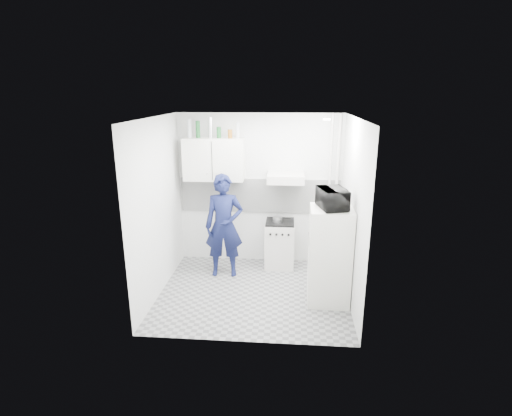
{
  "coord_description": "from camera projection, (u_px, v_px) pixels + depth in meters",
  "views": [
    {
      "loc": [
        0.5,
        -5.44,
        2.95
      ],
      "look_at": [
        0.02,
        0.3,
        1.25
      ],
      "focal_mm": 28.0,
      "sensor_mm": 36.0,
      "label": 1
    }
  ],
  "objects": [
    {
      "name": "microwave",
      "position": [
        333.0,
        199.0,
        5.41
      ],
      "size": [
        0.57,
        0.45,
        0.28
      ],
      "primitive_type": "imported",
      "rotation": [
        0.0,
        0.0,
        1.82
      ],
      "color": "black",
      "rests_on": "fridge"
    },
    {
      "name": "canister_a",
      "position": [
        219.0,
        132.0,
        6.5
      ],
      "size": [
        0.07,
        0.07,
        0.18
      ],
      "primitive_type": "cylinder",
      "color": "#144C1E",
      "rests_on": "upper_cabinet"
    },
    {
      "name": "canister_b",
      "position": [
        230.0,
        134.0,
        6.49
      ],
      "size": [
        0.07,
        0.07,
        0.14
      ],
      "primitive_type": "cylinder",
      "color": "brown",
      "rests_on": "upper_cabinet"
    },
    {
      "name": "stove",
      "position": [
        280.0,
        245.0,
        6.88
      ],
      "size": [
        0.49,
        0.49,
        0.79
      ],
      "primitive_type": "cube",
      "color": "beige",
      "rests_on": "floor"
    },
    {
      "name": "wall_back",
      "position": [
        260.0,
        190.0,
        6.9
      ],
      "size": [
        2.8,
        0.0,
        2.8
      ],
      "primitive_type": "plane",
      "rotation": [
        1.57,
        0.0,
        0.0
      ],
      "color": "silver",
      "rests_on": "floor"
    },
    {
      "name": "ceiling_spot_fixture",
      "position": [
        327.0,
        119.0,
        5.45
      ],
      "size": [
        0.1,
        0.1,
        0.02
      ],
      "primitive_type": "cylinder",
      "color": "white",
      "rests_on": "ceiling"
    },
    {
      "name": "wall_right",
      "position": [
        352.0,
        213.0,
        5.59
      ],
      "size": [
        0.0,
        2.6,
        2.6
      ],
      "primitive_type": "plane",
      "rotation": [
        1.57,
        0.0,
        -1.57
      ],
      "color": "silver",
      "rests_on": "floor"
    },
    {
      "name": "ceiling",
      "position": [
        253.0,
        118.0,
        5.33
      ],
      "size": [
        2.8,
        2.8,
        0.0
      ],
      "primitive_type": "plane",
      "color": "white",
      "rests_on": "wall_back"
    },
    {
      "name": "range_hood",
      "position": [
        286.0,
        178.0,
        6.54
      ],
      "size": [
        0.6,
        0.5,
        0.14
      ],
      "primitive_type": "cube",
      "color": "beige",
      "rests_on": "wall_back"
    },
    {
      "name": "floor",
      "position": [
        253.0,
        292.0,
        6.07
      ],
      "size": [
        2.8,
        2.8,
        0.0
      ],
      "primitive_type": "plane",
      "color": "gray",
      "rests_on": "ground"
    },
    {
      "name": "pipe_a",
      "position": [
        336.0,
        192.0,
        6.71
      ],
      "size": [
        0.05,
        0.05,
        2.6
      ],
      "primitive_type": "cylinder",
      "color": "beige",
      "rests_on": "floor"
    },
    {
      "name": "saucepan",
      "position": [
        277.0,
        219.0,
        6.73
      ],
      "size": [
        0.16,
        0.16,
        0.09
      ],
      "primitive_type": "cylinder",
      "color": "silver",
      "rests_on": "stove_top"
    },
    {
      "name": "backsplash",
      "position": [
        260.0,
        196.0,
        6.91
      ],
      "size": [
        2.74,
        0.03,
        0.6
      ],
      "primitive_type": "cube",
      "color": "white",
      "rests_on": "wall_back"
    },
    {
      "name": "fridge",
      "position": [
        329.0,
        256.0,
        5.65
      ],
      "size": [
        0.59,
        0.59,
        1.4
      ],
      "primitive_type": "cube",
      "rotation": [
        0.0,
        0.0,
        -0.01
      ],
      "color": "silver",
      "rests_on": "floor"
    },
    {
      "name": "bottle_e",
      "position": [
        238.0,
        130.0,
        6.47
      ],
      "size": [
        0.06,
        0.06,
        0.26
      ],
      "primitive_type": "cylinder",
      "color": "#B2B7BC",
      "rests_on": "upper_cabinet"
    },
    {
      "name": "bottle_b",
      "position": [
        198.0,
        129.0,
        6.52
      ],
      "size": [
        0.07,
        0.07,
        0.28
      ],
      "primitive_type": "cylinder",
      "color": "#144C1E",
      "rests_on": "upper_cabinet"
    },
    {
      "name": "upper_cabinet",
      "position": [
        214.0,
        159.0,
        6.63
      ],
      "size": [
        1.0,
        0.35,
        0.7
      ],
      "primitive_type": "cube",
      "color": "silver",
      "rests_on": "wall_back"
    },
    {
      "name": "pipe_b",
      "position": [
        329.0,
        192.0,
        6.72
      ],
      "size": [
        0.04,
        0.04,
        2.6
      ],
      "primitive_type": "cylinder",
      "color": "beige",
      "rests_on": "floor"
    },
    {
      "name": "person",
      "position": [
        224.0,
        226.0,
        6.45
      ],
      "size": [
        0.65,
        0.46,
        1.69
      ],
      "primitive_type": "imported",
      "rotation": [
        0.0,
        0.0,
        0.09
      ],
      "color": "#0F1539",
      "rests_on": "floor"
    },
    {
      "name": "bottle_a",
      "position": [
        189.0,
        128.0,
        6.52
      ],
      "size": [
        0.07,
        0.07,
        0.31
      ],
      "primitive_type": "cylinder",
      "color": "#B2B7BC",
      "rests_on": "upper_cabinet"
    },
    {
      "name": "wall_left",
      "position": [
        158.0,
        208.0,
        5.81
      ],
      "size": [
        0.0,
        2.6,
        2.6
      ],
      "primitive_type": "plane",
      "rotation": [
        1.57,
        0.0,
        1.57
      ],
      "color": "silver",
      "rests_on": "floor"
    },
    {
      "name": "bottle_d",
      "position": [
        210.0,
        128.0,
        6.49
      ],
      "size": [
        0.08,
        0.08,
        0.34
      ],
      "primitive_type": "cylinder",
      "color": "silver",
      "rests_on": "upper_cabinet"
    },
    {
      "name": "stove_top",
      "position": [
        280.0,
        222.0,
        6.77
      ],
      "size": [
        0.47,
        0.47,
        0.03
      ],
      "primitive_type": "cube",
      "color": "black",
      "rests_on": "stove"
    }
  ]
}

